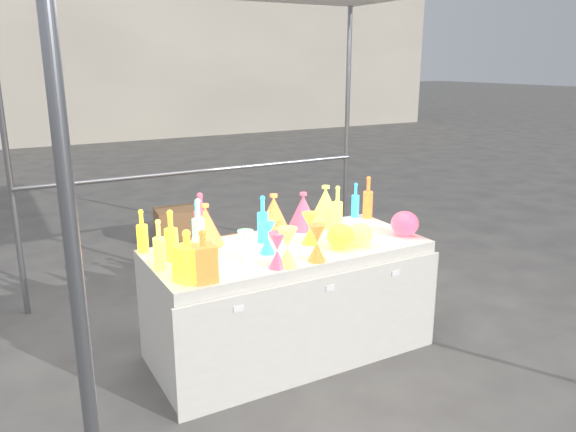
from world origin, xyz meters
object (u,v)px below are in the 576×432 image
bottle_0 (142,230)px  globe_0 (341,238)px  hourglass_0 (317,243)px  cardboard_box_closed (181,226)px  decanter_0 (187,255)px  display_table (289,300)px  lampshade_0 (206,225)px

bottle_0 → globe_0: 1.25m
globe_0 → hourglass_0: bearing=-154.5°
bottle_0 → globe_0: (1.12, -0.56, -0.07)m
cardboard_box_closed → decanter_0: (-0.91, -2.88, 0.71)m
display_table → cardboard_box_closed: (0.14, 2.63, -0.18)m
hourglass_0 → lampshade_0: (-0.46, 0.61, 0.02)m
decanter_0 → hourglass_0: bearing=-24.7°
lampshade_0 → display_table: bearing=-53.1°
cardboard_box_closed → display_table: bearing=-86.4°
decanter_0 → globe_0: size_ratio=1.64×
cardboard_box_closed → decanter_0: decanter_0 is taller
display_table → globe_0: (0.27, -0.20, 0.45)m
hourglass_0 → globe_0: 0.29m
display_table → bottle_0: bottle_0 is taller
bottle_0 → display_table: bearing=-22.9°
display_table → globe_0: bearing=-37.3°
bottle_0 → lampshade_0: size_ratio=1.00×
hourglass_0 → lampshade_0: 0.77m
display_table → globe_0: size_ratio=10.34×
hourglass_0 → lampshade_0: bearing=127.1°
display_table → bottle_0: size_ratio=6.75×
hourglass_0 → display_table: bearing=91.8°
decanter_0 → display_table: bearing=-1.1°
bottle_0 → globe_0: bottle_0 is taller
display_table → decanter_0: 0.96m
cardboard_box_closed → bottle_0: size_ratio=1.92×
bottle_0 → hourglass_0: (0.86, -0.69, -0.02)m
display_table → bottle_0: bearing=157.1°
display_table → decanter_0: bearing=-161.9°
bottle_0 → globe_0: bearing=-26.7°
display_table → cardboard_box_closed: size_ratio=3.52×
cardboard_box_closed → bottle_0: (-0.99, -2.27, 0.70)m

